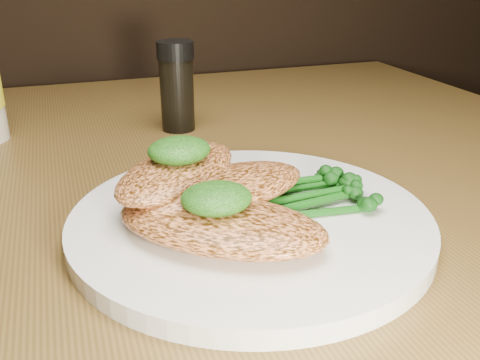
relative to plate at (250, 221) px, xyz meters
name	(u,v)px	position (x,y,z in m)	size (l,w,h in m)	color
plate	(250,221)	(0.00, 0.00, 0.00)	(0.29, 0.29, 0.02)	white
chicken_front	(221,224)	(-0.04, -0.03, 0.02)	(0.16, 0.09, 0.03)	#EB854A
chicken_mid	(224,188)	(-0.02, 0.01, 0.03)	(0.15, 0.07, 0.02)	#EB854A
chicken_back	(178,171)	(-0.05, 0.04, 0.04)	(0.14, 0.07, 0.02)	#EB854A
pesto_front	(216,198)	(-0.04, -0.03, 0.04)	(0.05, 0.05, 0.02)	black
pesto_back	(179,150)	(-0.05, 0.04, 0.05)	(0.05, 0.05, 0.02)	black
broccolini_bundle	(296,189)	(0.04, 0.01, 0.02)	(0.15, 0.11, 0.02)	#145312
pepper_grinder	(177,87)	(0.00, 0.28, 0.05)	(0.05, 0.05, 0.11)	black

